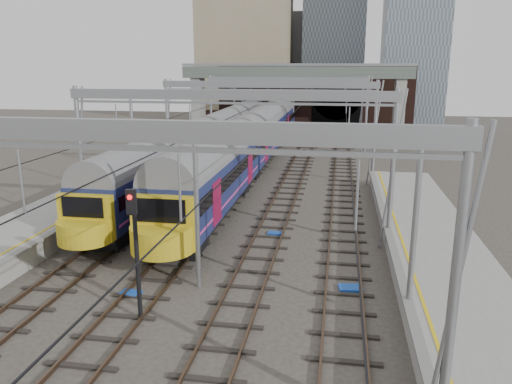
# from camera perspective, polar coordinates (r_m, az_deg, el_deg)

# --- Properties ---
(ground) EXTENTS (160.00, 160.00, 0.00)m
(ground) POSITION_cam_1_polar(r_m,az_deg,el_deg) (19.75, -8.15, -13.09)
(ground) COLOR #38332D
(ground) RESTS_ON ground
(platform_right) EXTENTS (4.32, 47.00, 1.12)m
(platform_right) POSITION_cam_1_polar(r_m,az_deg,el_deg) (17.97, 24.03, -15.22)
(platform_right) COLOR gray
(platform_right) RESTS_ON ground
(tracks) EXTENTS (14.40, 80.00, 0.22)m
(tracks) POSITION_cam_1_polar(r_m,az_deg,el_deg) (33.39, -0.41, -1.38)
(tracks) COLOR #4C3828
(tracks) RESTS_ON ground
(overhead_line) EXTENTS (16.80, 80.00, 8.00)m
(overhead_line) POSITION_cam_1_polar(r_m,az_deg,el_deg) (38.63, 1.26, 10.62)
(overhead_line) COLOR gray
(overhead_line) RESTS_ON ground
(retaining_wall) EXTENTS (28.00, 2.75, 9.00)m
(retaining_wall) POSITION_cam_1_polar(r_m,az_deg,el_deg) (68.88, 6.16, 10.29)
(retaining_wall) COLOR #321B16
(retaining_wall) RESTS_ON ground
(overbridge) EXTENTS (28.00, 3.00, 9.25)m
(overbridge) POSITION_cam_1_polar(r_m,az_deg,el_deg) (62.93, 4.58, 12.63)
(overbridge) COLOR gray
(overbridge) RESTS_ON ground
(city_skyline) EXTENTS (37.50, 27.50, 60.00)m
(city_skyline) POSITION_cam_1_polar(r_m,az_deg,el_deg) (87.56, 8.12, 19.43)
(city_skyline) COLOR tan
(city_skyline) RESTS_ON ground
(train_main) EXTENTS (3.03, 70.09, 5.14)m
(train_main) POSITION_cam_1_polar(r_m,az_deg,el_deg) (55.84, 1.71, 7.69)
(train_main) COLOR black
(train_main) RESTS_ON ground
(train_second) EXTENTS (2.73, 47.42, 4.72)m
(train_second) POSITION_cam_1_polar(r_m,az_deg,el_deg) (46.15, -5.10, 6.02)
(train_second) COLOR black
(train_second) RESTS_ON ground
(signal_near_centre) EXTENTS (0.37, 0.47, 4.93)m
(signal_near_centre) POSITION_cam_1_polar(r_m,az_deg,el_deg) (18.11, -13.66, -5.24)
(signal_near_centre) COLOR black
(signal_near_centre) RESTS_ON ground
(equip_cover_a) EXTENTS (0.90, 0.72, 0.09)m
(equip_cover_a) POSITION_cam_1_polar(r_m,az_deg,el_deg) (21.29, -14.14, -11.14)
(equip_cover_a) COLOR #1745AC
(equip_cover_a) RESTS_ON ground
(equip_cover_b) EXTENTS (0.82, 0.62, 0.09)m
(equip_cover_b) POSITION_cam_1_polar(r_m,az_deg,el_deg) (27.63, 2.17, -4.72)
(equip_cover_b) COLOR #1745AC
(equip_cover_b) RESTS_ON ground
(equip_cover_c) EXTENTS (1.04, 0.80, 0.11)m
(equip_cover_c) POSITION_cam_1_polar(r_m,az_deg,el_deg) (21.45, 10.75, -10.73)
(equip_cover_c) COLOR #1745AC
(equip_cover_c) RESTS_ON ground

